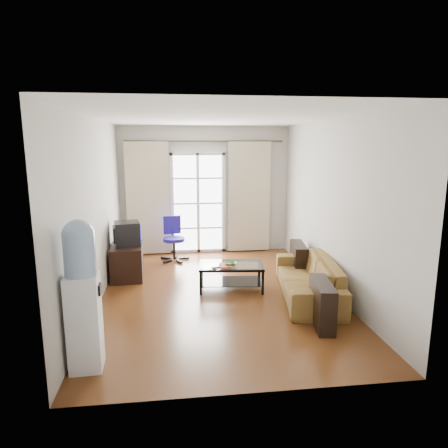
# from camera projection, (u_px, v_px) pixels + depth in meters

# --- Properties ---
(floor) EXTENTS (5.20, 5.20, 0.00)m
(floor) POSITION_uv_depth(u_px,v_px,m) (218.00, 294.00, 6.30)
(floor) COLOR brown
(floor) RESTS_ON ground
(ceiling) EXTENTS (5.20, 5.20, 0.00)m
(ceiling) POSITION_uv_depth(u_px,v_px,m) (218.00, 117.00, 5.77)
(ceiling) COLOR white
(ceiling) RESTS_ON wall_back
(wall_back) EXTENTS (3.60, 0.02, 2.70)m
(wall_back) POSITION_uv_depth(u_px,v_px,m) (205.00, 190.00, 8.57)
(wall_back) COLOR beige
(wall_back) RESTS_ON floor
(wall_front) EXTENTS (3.60, 0.02, 2.70)m
(wall_front) POSITION_uv_depth(u_px,v_px,m) (250.00, 256.00, 3.50)
(wall_front) COLOR beige
(wall_front) RESTS_ON floor
(wall_left) EXTENTS (0.02, 5.20, 2.70)m
(wall_left) POSITION_uv_depth(u_px,v_px,m) (95.00, 212.00, 5.82)
(wall_left) COLOR beige
(wall_left) RESTS_ON floor
(wall_right) EXTENTS (0.02, 5.20, 2.70)m
(wall_right) POSITION_uv_depth(u_px,v_px,m) (332.00, 207.00, 6.25)
(wall_right) COLOR beige
(wall_right) RESTS_ON floor
(french_door) EXTENTS (1.16, 0.06, 2.15)m
(french_door) POSITION_uv_depth(u_px,v_px,m) (198.00, 203.00, 8.55)
(french_door) COLOR white
(french_door) RESTS_ON wall_back
(curtain_rod) EXTENTS (3.30, 0.04, 0.04)m
(curtain_rod) POSITION_uv_depth(u_px,v_px,m) (205.00, 141.00, 8.27)
(curtain_rod) COLOR #4C3F2D
(curtain_rod) RESTS_ON wall_back
(curtain_left) EXTENTS (0.90, 0.07, 2.35)m
(curtain_left) POSITION_uv_depth(u_px,v_px,m) (148.00, 199.00, 8.33)
(curtain_left) COLOR beige
(curtain_left) RESTS_ON curtain_rod
(curtain_right) EXTENTS (0.90, 0.07, 2.35)m
(curtain_right) POSITION_uv_depth(u_px,v_px,m) (249.00, 197.00, 8.59)
(curtain_right) COLOR beige
(curtain_right) RESTS_ON curtain_rod
(radiator) EXTENTS (0.64, 0.12, 0.64)m
(radiator) POSITION_uv_depth(u_px,v_px,m) (242.00, 236.00, 8.76)
(radiator) COLOR #9B9B9E
(radiator) RESTS_ON floor
(sofa) EXTENTS (2.24, 1.39, 0.59)m
(sofa) POSITION_uv_depth(u_px,v_px,m) (308.00, 278.00, 6.15)
(sofa) COLOR brown
(sofa) RESTS_ON floor
(coffee_table) EXTENTS (1.08, 0.69, 0.42)m
(coffee_table) POSITION_uv_depth(u_px,v_px,m) (231.00, 273.00, 6.46)
(coffee_table) COLOR silver
(coffee_table) RESTS_ON floor
(bowl) EXTENTS (0.20, 0.20, 0.05)m
(bowl) POSITION_uv_depth(u_px,v_px,m) (231.00, 264.00, 6.38)
(bowl) COLOR green
(bowl) RESTS_ON coffee_table
(book) EXTENTS (0.20, 0.26, 0.02)m
(book) POSITION_uv_depth(u_px,v_px,m) (219.00, 266.00, 6.30)
(book) COLOR #A11913
(book) RESTS_ON coffee_table
(remote) EXTENTS (0.18, 0.10, 0.02)m
(remote) POSITION_uv_depth(u_px,v_px,m) (217.00, 267.00, 6.23)
(remote) COLOR black
(remote) RESTS_ON coffee_table
(tv_stand) EXTENTS (0.57, 0.82, 0.58)m
(tv_stand) POSITION_uv_depth(u_px,v_px,m) (127.00, 262.00, 7.00)
(tv_stand) COLOR black
(tv_stand) RESTS_ON floor
(crt_tv) EXTENTS (0.51, 0.51, 0.41)m
(crt_tv) POSITION_uv_depth(u_px,v_px,m) (126.00, 233.00, 6.95)
(crt_tv) COLOR black
(crt_tv) RESTS_ON tv_stand
(task_chair) EXTENTS (0.70, 0.70, 0.89)m
(task_chair) POSITION_uv_depth(u_px,v_px,m) (174.00, 248.00, 8.08)
(task_chair) COLOR black
(task_chair) RESTS_ON floor
(water_cooler) EXTENTS (0.36, 0.34, 1.59)m
(water_cooler) POSITION_uv_depth(u_px,v_px,m) (82.00, 293.00, 4.04)
(water_cooler) COLOR silver
(water_cooler) RESTS_ON floor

